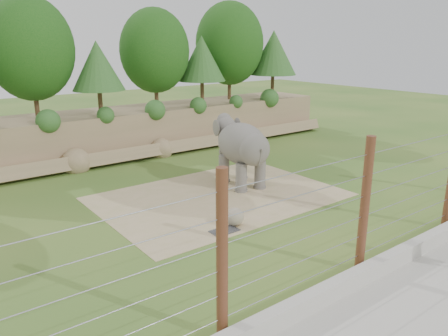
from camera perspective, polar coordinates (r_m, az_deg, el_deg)
ground at (r=16.35m, az=4.28°, el=-6.96°), size 90.00×90.00×0.00m
back_embankment at (r=26.24m, az=-13.44°, el=10.41°), size 30.00×5.52×8.77m
dirt_patch at (r=18.81m, az=-0.64°, el=-3.72°), size 10.00×7.00×0.02m
drain_grate at (r=15.46m, az=0.06°, el=-8.19°), size 1.00×0.60×0.03m
elephant at (r=19.90m, az=2.34°, el=1.93°), size 2.19×3.96×3.04m
stone_ball at (r=15.80m, az=1.42°, el=-6.39°), size 0.66×0.66×0.66m
retaining_wall at (r=13.32m, az=19.03°, el=-12.37°), size 26.00×0.35×0.50m
walkway at (r=12.64m, az=26.71°, el=-16.23°), size 26.00×4.00×0.01m
barrier_fence at (r=12.85m, az=17.90°, el=-4.73°), size 20.26×0.26×4.00m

